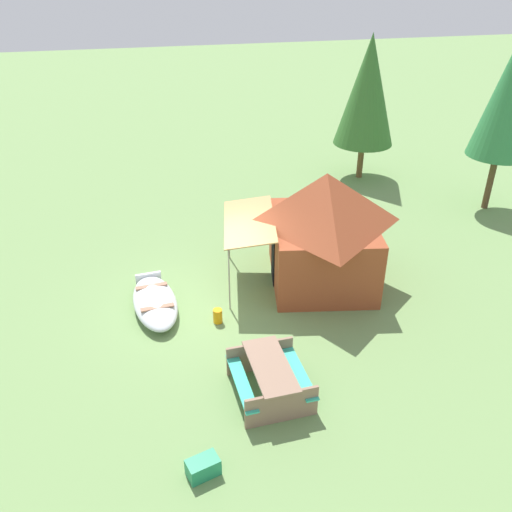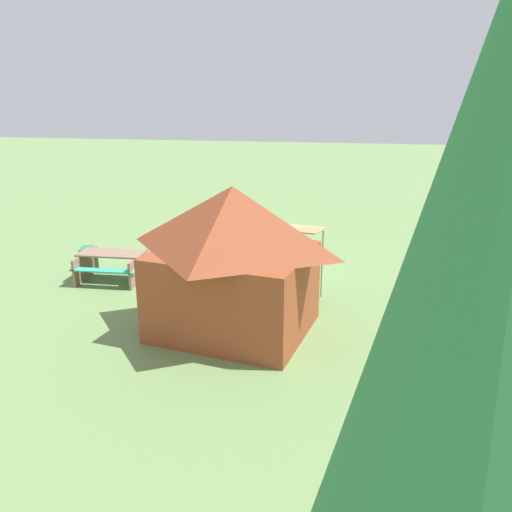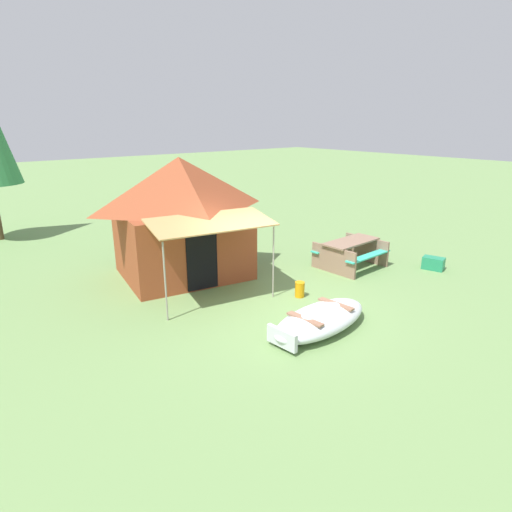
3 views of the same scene
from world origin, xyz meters
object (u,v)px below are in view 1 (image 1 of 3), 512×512
object	(u,v)px
fuel_can	(218,316)
canvas_cabin_tent	(323,227)
beached_rowboat	(155,302)
pine_tree_back_left	(368,91)
pine_tree_back_right	(511,93)
cooler_box	(203,467)
picnic_table	(270,376)

from	to	relation	value
fuel_can	canvas_cabin_tent	bearing A→B (deg)	113.23
beached_rowboat	pine_tree_back_left	bearing A→B (deg)	130.71
fuel_can	pine_tree_back_right	distance (m)	11.46
canvas_cabin_tent	pine_tree_back_left	bearing A→B (deg)	149.99
beached_rowboat	pine_tree_back_right	xyz separation A→B (m)	(-3.50, 11.36, 3.62)
cooler_box	pine_tree_back_right	size ratio (longest dim) A/B	0.09
canvas_cabin_tent	picnic_table	size ratio (longest dim) A/B	2.49
canvas_cabin_tent	pine_tree_back_right	world-z (taller)	pine_tree_back_right
picnic_table	cooler_box	bearing A→B (deg)	-44.58
picnic_table	cooler_box	size ratio (longest dim) A/B	3.22
cooler_box	pine_tree_back_left	xyz separation A→B (m)	(-12.10, 7.76, 3.11)
beached_rowboat	pine_tree_back_left	size ratio (longest dim) A/B	0.47
canvas_cabin_tent	fuel_can	world-z (taller)	canvas_cabin_tent
beached_rowboat	pine_tree_back_right	distance (m)	12.43
canvas_cabin_tent	cooler_box	world-z (taller)	canvas_cabin_tent
beached_rowboat	picnic_table	size ratio (longest dim) A/B	1.42
picnic_table	cooler_box	world-z (taller)	picnic_table
canvas_cabin_tent	pine_tree_back_left	world-z (taller)	pine_tree_back_left
fuel_can	pine_tree_back_left	distance (m)	10.94
beached_rowboat	fuel_can	bearing A→B (deg)	58.94
picnic_table	pine_tree_back_left	bearing A→B (deg)	149.46
cooler_box	fuel_can	distance (m)	4.25
canvas_cabin_tent	pine_tree_back_right	size ratio (longest dim) A/B	0.74
cooler_box	pine_tree_back_right	bearing A→B (deg)	128.00
canvas_cabin_tent	pine_tree_back_left	distance (m)	7.90
pine_tree_back_right	pine_tree_back_left	bearing A→B (deg)	-139.13
pine_tree_back_right	cooler_box	bearing A→B (deg)	-52.00
picnic_table	pine_tree_back_left	size ratio (longest dim) A/B	0.33
fuel_can	pine_tree_back_right	bearing A→B (deg)	113.64
beached_rowboat	picnic_table	bearing A→B (deg)	30.99
pine_tree_back_left	pine_tree_back_right	xyz separation A→B (m)	(3.60, 3.11, 0.57)
canvas_cabin_tent	cooler_box	size ratio (longest dim) A/B	8.00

